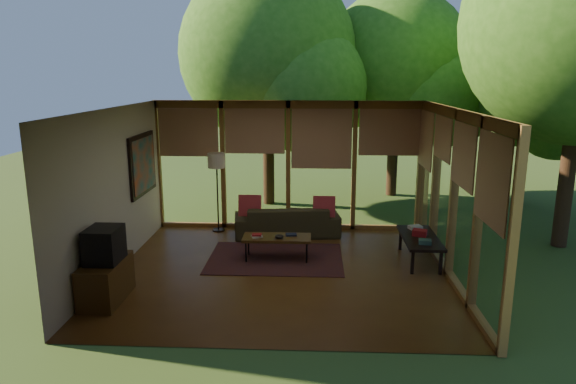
# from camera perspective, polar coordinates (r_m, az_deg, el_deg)

# --- Properties ---
(floor) EXTENTS (5.50, 5.50, 0.00)m
(floor) POSITION_cam_1_polar(r_m,az_deg,el_deg) (8.69, -0.78, -8.81)
(floor) COLOR brown
(floor) RESTS_ON ground
(ceiling) EXTENTS (5.50, 5.50, 0.00)m
(ceiling) POSITION_cam_1_polar(r_m,az_deg,el_deg) (8.08, -0.84, 9.25)
(ceiling) COLOR silver
(ceiling) RESTS_ON ground
(wall_left) EXTENTS (0.04, 5.00, 2.70)m
(wall_left) POSITION_cam_1_polar(r_m,az_deg,el_deg) (8.89, -18.80, 0.10)
(wall_left) COLOR beige
(wall_left) RESTS_ON ground
(wall_front) EXTENTS (5.50, 0.04, 2.70)m
(wall_front) POSITION_cam_1_polar(r_m,az_deg,el_deg) (5.88, -2.34, -5.64)
(wall_front) COLOR beige
(wall_front) RESTS_ON ground
(window_wall_back) EXTENTS (5.50, 0.12, 2.70)m
(window_wall_back) POSITION_cam_1_polar(r_m,az_deg,el_deg) (10.73, 0.02, 2.93)
(window_wall_back) COLOR olive
(window_wall_back) RESTS_ON ground
(window_wall_right) EXTENTS (0.12, 5.00, 2.70)m
(window_wall_right) POSITION_cam_1_polar(r_m,az_deg,el_deg) (8.57, 17.87, -0.30)
(window_wall_right) COLOR olive
(window_wall_right) RESTS_ON ground
(exterior_lawn) EXTENTS (40.00, 40.00, 0.00)m
(exterior_lawn) POSITION_cam_1_polar(r_m,az_deg,el_deg) (18.01, 27.32, 1.19)
(exterior_lawn) COLOR #395520
(exterior_lawn) RESTS_ON ground
(tree_nw) EXTENTS (4.26, 4.26, 5.82)m
(tree_nw) POSITION_cam_1_polar(r_m,az_deg,el_deg) (12.80, -2.25, 15.05)
(tree_nw) COLOR #392414
(tree_nw) RESTS_ON ground
(tree_ne) EXTENTS (3.80, 3.80, 5.38)m
(tree_ne) POSITION_cam_1_polar(r_m,az_deg,el_deg) (14.03, 11.95, 13.74)
(tree_ne) COLOR #392414
(tree_ne) RESTS_ON ground
(tree_far) EXTENTS (3.23, 3.23, 4.55)m
(tree_far) POSITION_cam_1_polar(r_m,az_deg,el_deg) (14.24, 24.92, 10.59)
(tree_far) COLOR #392414
(tree_far) RESTS_ON ground
(rug) EXTENTS (2.38, 1.68, 0.01)m
(rug) POSITION_cam_1_polar(r_m,az_deg,el_deg) (9.26, -1.38, -7.36)
(rug) COLOR maroon
(rug) RESTS_ON floor
(sofa) EXTENTS (2.21, 1.11, 0.62)m
(sofa) POSITION_cam_1_polar(r_m,az_deg,el_deg) (10.48, -0.11, -3.17)
(sofa) COLOR #39331C
(sofa) RESTS_ON floor
(pillow_left) EXTENTS (0.45, 0.24, 0.47)m
(pillow_left) POSITION_cam_1_polar(r_m,az_deg,el_deg) (10.42, -4.25, -1.61)
(pillow_left) COLOR maroon
(pillow_left) RESTS_ON sofa
(pillow_right) EXTENTS (0.44, 0.24, 0.47)m
(pillow_right) POSITION_cam_1_polar(r_m,az_deg,el_deg) (10.34, 4.03, -1.73)
(pillow_right) COLOR maroon
(pillow_right) RESTS_ON sofa
(ct_book_lower) EXTENTS (0.22, 0.20, 0.03)m
(ct_book_lower) POSITION_cam_1_polar(r_m,az_deg,el_deg) (9.06, -3.48, -4.94)
(ct_book_lower) COLOR beige
(ct_book_lower) RESTS_ON coffee_table
(ct_book_upper) EXTENTS (0.16, 0.13, 0.03)m
(ct_book_upper) POSITION_cam_1_polar(r_m,az_deg,el_deg) (9.06, -3.49, -4.77)
(ct_book_upper) COLOR maroon
(ct_book_upper) RESTS_ON coffee_table
(ct_book_side) EXTENTS (0.20, 0.16, 0.03)m
(ct_book_side) POSITION_cam_1_polar(r_m,az_deg,el_deg) (9.14, 0.36, -4.76)
(ct_book_side) COLOR black
(ct_book_side) RESTS_ON coffee_table
(ct_bowl) EXTENTS (0.16, 0.16, 0.07)m
(ct_bowl) POSITION_cam_1_polar(r_m,az_deg,el_deg) (8.98, -0.97, -4.95)
(ct_bowl) COLOR black
(ct_bowl) RESTS_ON coffee_table
(media_cabinet) EXTENTS (0.50, 1.00, 0.60)m
(media_cabinet) POSITION_cam_1_polar(r_m,az_deg,el_deg) (8.00, -19.58, -9.27)
(media_cabinet) COLOR #533616
(media_cabinet) RESTS_ON floor
(television) EXTENTS (0.45, 0.55, 0.50)m
(television) POSITION_cam_1_polar(r_m,az_deg,el_deg) (7.81, -19.75, -5.54)
(television) COLOR black
(television) RESTS_ON media_cabinet
(console_book_a) EXTENTS (0.22, 0.18, 0.07)m
(console_book_a) POSITION_cam_1_polar(r_m,az_deg,el_deg) (8.90, 14.98, -5.37)
(console_book_a) COLOR #30554C
(console_book_a) RESTS_ON side_console
(console_book_b) EXTENTS (0.28, 0.24, 0.11)m
(console_book_b) POSITION_cam_1_polar(r_m,az_deg,el_deg) (9.31, 14.42, -4.40)
(console_book_b) COLOR maroon
(console_book_b) RESTS_ON side_console
(console_book_c) EXTENTS (0.27, 0.23, 0.06)m
(console_book_c) POSITION_cam_1_polar(r_m,az_deg,el_deg) (9.69, 13.95, -3.83)
(console_book_c) COLOR beige
(console_book_c) RESTS_ON side_console
(floor_lamp) EXTENTS (0.36, 0.36, 1.65)m
(floor_lamp) POSITION_cam_1_polar(r_m,az_deg,el_deg) (10.62, -7.94, 3.00)
(floor_lamp) COLOR black
(floor_lamp) RESTS_ON floor
(coffee_table) EXTENTS (1.20, 0.50, 0.43)m
(coffee_table) POSITION_cam_1_polar(r_m,az_deg,el_deg) (9.10, -1.24, -5.18)
(coffee_table) COLOR #533616
(coffee_table) RESTS_ON floor
(side_console) EXTENTS (0.60, 1.40, 0.46)m
(side_console) POSITION_cam_1_polar(r_m,az_deg,el_deg) (9.29, 14.44, -5.08)
(side_console) COLOR black
(side_console) RESTS_ON floor
(wall_painting) EXTENTS (0.06, 1.35, 1.15)m
(wall_painting) POSITION_cam_1_polar(r_m,az_deg,el_deg) (10.13, -15.83, 2.97)
(wall_painting) COLOR black
(wall_painting) RESTS_ON wall_left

